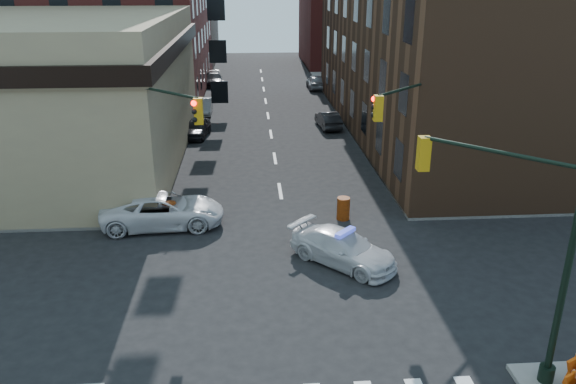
{
  "coord_description": "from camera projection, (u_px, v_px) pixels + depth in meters",
  "views": [
    {
      "loc": [
        -1.62,
        -19.0,
        11.17
      ],
      "look_at": [
        0.02,
        4.16,
        2.2
      ],
      "focal_mm": 35.0,
      "sensor_mm": 36.0,
      "label": 1
    }
  ],
  "objects": [
    {
      "name": "commercial_row_ne",
      "position": [
        447.0,
        37.0,
        41.09
      ],
      "size": [
        14.0,
        34.0,
        14.0
      ],
      "primitive_type": "cube",
      "color": "#4F321F",
      "rests_on": "ground"
    },
    {
      "name": "tree_ne_near",
      "position": [
        361.0,
        78.0,
        45.25
      ],
      "size": [
        3.0,
        3.0,
        4.85
      ],
      "color": "black",
      "rests_on": "sidewalk_ne"
    },
    {
      "name": "police_car",
      "position": [
        343.0,
        248.0,
        23.1
      ],
      "size": [
        4.71,
        4.68,
        1.37
      ],
      "primitive_type": "imported",
      "rotation": [
        0.0,
        0.0,
        0.79
      ],
      "color": "silver",
      "rests_on": "ground"
    },
    {
      "name": "pedestrian_b",
      "position": [
        53.0,
        200.0,
        26.86
      ],
      "size": [
        1.03,
        0.85,
        1.92
      ],
      "primitive_type": "imported",
      "rotation": [
        0.0,
        0.0,
        -0.14
      ],
      "color": "black",
      "rests_on": "sidewalk_nw"
    },
    {
      "name": "pedestrian_c",
      "position": [
        37.0,
        205.0,
        26.53
      ],
      "size": [
        1.11,
        0.66,
        1.77
      ],
      "primitive_type": "imported",
      "rotation": [
        0.0,
        0.0,
        0.24
      ],
      "color": "#1E232D",
      "rests_on": "sidewalk_nw"
    },
    {
      "name": "filler_ne",
      "position": [
        364.0,
        17.0,
        74.54
      ],
      "size": [
        16.0,
        16.0,
        12.0
      ],
      "primitive_type": "cube",
      "color": "maroon",
      "rests_on": "ground"
    },
    {
      "name": "signal_pole_se",
      "position": [
        531.0,
        231.0,
        15.41
      ],
      "size": [
        5.4,
        5.27,
        8.0
      ],
      "rotation": [
        0.0,
        0.0,
        2.36
      ],
      "color": "black",
      "rests_on": "sidewalk_se"
    },
    {
      "name": "sidewalk_ne",
      "position": [
        506.0,
        99.0,
        53.78
      ],
      "size": [
        34.0,
        54.5,
        0.15
      ],
      "primitive_type": "cube",
      "color": "gray",
      "rests_on": "ground"
    },
    {
      "name": "signal_pole_ne",
      "position": [
        413.0,
        136.0,
        25.62
      ],
      "size": [
        3.67,
        3.58,
        8.0
      ],
      "rotation": [
        0.0,
        0.0,
        -2.36
      ],
      "color": "black",
      "rests_on": "sidewalk_ne"
    },
    {
      "name": "pedestrian_a",
      "position": [
        137.0,
        206.0,
        26.58
      ],
      "size": [
        0.71,
        0.57,
        1.68
      ],
      "primitive_type": "imported",
      "rotation": [
        0.0,
        0.0,
        -0.31
      ],
      "color": "black",
      "rests_on": "sidewalk_nw"
    },
    {
      "name": "pickup",
      "position": [
        163.0,
        210.0,
        26.54
      ],
      "size": [
        5.87,
        2.98,
        1.59
      ],
      "primitive_type": "imported",
      "rotation": [
        0.0,
        0.0,
        1.63
      ],
      "color": "silver",
      "rests_on": "ground"
    },
    {
      "name": "signal_pole_nw",
      "position": [
        154.0,
        141.0,
        24.83
      ],
      "size": [
        3.58,
        3.67,
        8.0
      ],
      "rotation": [
        0.0,
        0.0,
        -0.79
      ],
      "color": "black",
      "rests_on": "sidewalk_nw"
    },
    {
      "name": "sidewalk_nw",
      "position": [
        12.0,
        107.0,
        50.74
      ],
      "size": [
        34.0,
        54.5,
        0.15
      ],
      "primitive_type": "cube",
      "color": "gray",
      "rests_on": "ground"
    },
    {
      "name": "parked_car_enear",
      "position": [
        328.0,
        120.0,
        43.86
      ],
      "size": [
        1.75,
        4.07,
        1.3
      ],
      "primitive_type": "imported",
      "rotation": [
        0.0,
        0.0,
        3.24
      ],
      "color": "black",
      "rests_on": "ground"
    },
    {
      "name": "parked_car_wnear",
      "position": [
        197.0,
        128.0,
        41.37
      ],
      "size": [
        2.12,
        4.14,
        1.35
      ],
      "primitive_type": "imported",
      "rotation": [
        0.0,
        0.0,
        -0.14
      ],
      "color": "black",
      "rests_on": "ground"
    },
    {
      "name": "barricade_nw_a",
      "position": [
        151.0,
        198.0,
        28.6
      ],
      "size": [
        1.24,
        0.69,
        0.9
      ],
      "primitive_type": null,
      "rotation": [
        0.0,
        0.0,
        0.08
      ],
      "color": "orange",
      "rests_on": "sidewalk_nw"
    },
    {
      "name": "barrel_bank",
      "position": [
        170.0,
        214.0,
        26.74
      ],
      "size": [
        0.77,
        0.77,
        1.13
      ],
      "primitive_type": "cylinder",
      "rotation": [
        0.0,
        0.0,
        0.24
      ],
      "color": "#CB5E09",
      "rests_on": "ground"
    },
    {
      "name": "parked_car_wdeep",
      "position": [
        214.0,
        79.0,
        60.91
      ],
      "size": [
        2.33,
        4.82,
        1.35
      ],
      "primitive_type": "imported",
      "rotation": [
        0.0,
        0.0,
        0.1
      ],
      "color": "black",
      "rests_on": "ground"
    },
    {
      "name": "parked_car_wfar",
      "position": [
        204.0,
        106.0,
        48.22
      ],
      "size": [
        1.41,
        4.01,
        1.32
      ],
      "primitive_type": "imported",
      "rotation": [
        0.0,
        0.0,
        0.0
      ],
      "color": "gray",
      "rests_on": "ground"
    },
    {
      "name": "filler_nw",
      "position": [
        139.0,
        1.0,
        75.56
      ],
      "size": [
        20.0,
        18.0,
        16.0
      ],
      "primitive_type": "cube",
      "color": "brown",
      "rests_on": "ground"
    },
    {
      "name": "barricade_nw_b",
      "position": [
        36.0,
        214.0,
        26.71
      ],
      "size": [
        1.21,
        0.76,
        0.85
      ],
      "primitive_type": null,
      "rotation": [
        0.0,
        0.0,
        -0.18
      ],
      "color": "#C74F09",
      "rests_on": "sidewalk_nw"
    },
    {
      "name": "ground",
      "position": [
        295.0,
        283.0,
        21.82
      ],
      "size": [
        140.0,
        140.0,
        0.0
      ],
      "primitive_type": "plane",
      "color": "black",
      "rests_on": "ground"
    },
    {
      "name": "barrel_road",
      "position": [
        343.0,
        208.0,
        27.36
      ],
      "size": [
        0.71,
        0.71,
        1.12
      ],
      "primitive_type": "cylinder",
      "rotation": [
        0.0,
        0.0,
        -0.15
      ],
      "color": "red",
      "rests_on": "ground"
    },
    {
      "name": "tree_ne_far",
      "position": [
        345.0,
        63.0,
        52.69
      ],
      "size": [
        3.0,
        3.0,
        4.85
      ],
      "color": "black",
      "rests_on": "sidewalk_ne"
    },
    {
      "name": "parked_car_efar",
      "position": [
        316.0,
        82.0,
        59.08
      ],
      "size": [
        1.75,
        4.27,
        1.45
      ],
      "primitive_type": "imported",
      "rotation": [
        0.0,
        0.0,
        3.15
      ],
      "color": "#93949B",
      "rests_on": "ground"
    }
  ]
}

